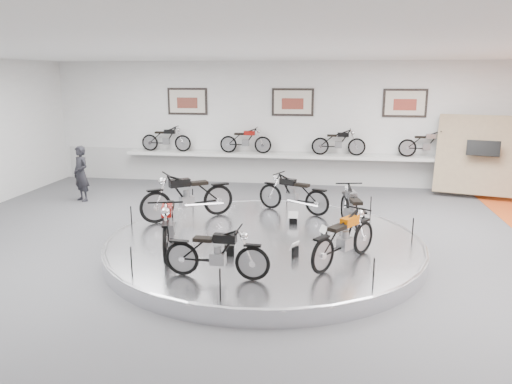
# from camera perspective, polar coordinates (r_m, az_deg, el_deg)

# --- Properties ---
(floor) EXTENTS (16.00, 16.00, 0.00)m
(floor) POSITION_cam_1_polar(r_m,az_deg,el_deg) (10.03, 0.72, -7.50)
(floor) COLOR #505053
(floor) RESTS_ON ground
(ceiling) EXTENTS (16.00, 16.00, 0.00)m
(ceiling) POSITION_cam_1_polar(r_m,az_deg,el_deg) (9.39, 0.79, 15.98)
(ceiling) COLOR white
(ceiling) RESTS_ON wall_back
(wall_back) EXTENTS (16.00, 0.00, 16.00)m
(wall_back) POSITION_cam_1_polar(r_m,az_deg,el_deg) (16.42, 4.18, 7.77)
(wall_back) COLOR silver
(wall_back) RESTS_ON floor
(wall_front) EXTENTS (16.00, 0.00, 16.00)m
(wall_front) POSITION_cam_1_polar(r_m,az_deg,el_deg) (3.05, -18.80, -17.99)
(wall_front) COLOR silver
(wall_front) RESTS_ON floor
(dado_band) EXTENTS (15.68, 0.04, 1.10)m
(dado_band) POSITION_cam_1_polar(r_m,az_deg,el_deg) (16.60, 4.09, 2.77)
(dado_band) COLOR #BCBCBA
(dado_band) RESTS_ON floor
(display_platform) EXTENTS (6.40, 6.40, 0.30)m
(display_platform) POSITION_cam_1_polar(r_m,az_deg,el_deg) (10.26, 0.96, -6.13)
(display_platform) COLOR silver
(display_platform) RESTS_ON floor
(platform_rim) EXTENTS (6.40, 6.40, 0.10)m
(platform_rim) POSITION_cam_1_polar(r_m,az_deg,el_deg) (10.22, 0.96, -5.49)
(platform_rim) COLOR #B2B2BA
(platform_rim) RESTS_ON display_platform
(shelf) EXTENTS (11.00, 0.55, 0.10)m
(shelf) POSITION_cam_1_polar(r_m,az_deg,el_deg) (16.25, 4.04, 4.16)
(shelf) COLOR silver
(shelf) RESTS_ON wall_back
(poster_left) EXTENTS (1.35, 0.06, 0.88)m
(poster_left) POSITION_cam_1_polar(r_m,az_deg,el_deg) (16.97, -7.85, 10.23)
(poster_left) COLOR beige
(poster_left) RESTS_ON wall_back
(poster_center) EXTENTS (1.35, 0.06, 0.88)m
(poster_center) POSITION_cam_1_polar(r_m,az_deg,el_deg) (16.33, 4.21, 10.20)
(poster_center) COLOR beige
(poster_center) RESTS_ON wall_back
(poster_right) EXTENTS (1.35, 0.06, 0.88)m
(poster_right) POSITION_cam_1_polar(r_m,az_deg,el_deg) (16.42, 16.66, 9.71)
(poster_right) COLOR beige
(poster_right) RESTS_ON wall_back
(display_panel) EXTENTS (2.56, 1.52, 2.30)m
(display_panel) POSITION_cam_1_polar(r_m,az_deg,el_deg) (16.15, 24.13, 3.88)
(display_panel) COLOR #9F8863
(display_panel) RESTS_ON floor
(shelf_bike_a) EXTENTS (1.22, 0.43, 0.73)m
(shelf_bike_a) POSITION_cam_1_polar(r_m,az_deg,el_deg) (17.04, -10.23, 5.82)
(shelf_bike_a) COLOR black
(shelf_bike_a) RESTS_ON shelf
(shelf_bike_b) EXTENTS (1.22, 0.43, 0.73)m
(shelf_bike_b) POSITION_cam_1_polar(r_m,az_deg,el_deg) (16.37, -1.20, 5.73)
(shelf_bike_b) COLOR maroon
(shelf_bike_b) RESTS_ON shelf
(shelf_bike_c) EXTENTS (1.22, 0.43, 0.73)m
(shelf_bike_c) POSITION_cam_1_polar(r_m,az_deg,el_deg) (16.13, 9.40, 5.44)
(shelf_bike_c) COLOR black
(shelf_bike_c) RESTS_ON shelf
(shelf_bike_d) EXTENTS (1.22, 0.43, 0.73)m
(shelf_bike_d) POSITION_cam_1_polar(r_m,az_deg,el_deg) (16.39, 18.91, 5.03)
(shelf_bike_d) COLOR #A8A8AC
(shelf_bike_d) RESTS_ON shelf
(bike_a) EXTENTS (0.93, 1.77, 0.99)m
(bike_a) POSITION_cam_1_polar(r_m,az_deg,el_deg) (10.66, 10.98, -2.00)
(bike_a) COLOR #A8A8AC
(bike_a) RESTS_ON display_platform
(bike_b) EXTENTS (1.70, 1.16, 0.94)m
(bike_b) POSITION_cam_1_polar(r_m,az_deg,el_deg) (12.05, 4.28, -0.14)
(bike_b) COLOR black
(bike_b) RESTS_ON display_platform
(bike_c) EXTENTS (1.93, 1.64, 1.12)m
(bike_c) POSITION_cam_1_polar(r_m,az_deg,el_deg) (11.53, -7.83, -0.40)
(bike_c) COLOR black
(bike_c) RESTS_ON display_platform
(bike_d) EXTENTS (1.09, 1.92, 1.07)m
(bike_d) POSITION_cam_1_polar(r_m,az_deg,el_deg) (9.54, -10.01, -3.50)
(bike_d) COLOR maroon
(bike_d) RESTS_ON display_platform
(bike_e) EXTENTS (1.52, 0.59, 0.88)m
(bike_e) POSITION_cam_1_polar(r_m,az_deg,el_deg) (8.18, -4.52, -6.89)
(bike_e) COLOR black
(bike_e) RESTS_ON display_platform
(bike_f) EXTENTS (1.38, 1.66, 0.95)m
(bike_f) POSITION_cam_1_polar(r_m,az_deg,el_deg) (8.90, 10.06, -5.15)
(bike_f) COLOR #BF5402
(bike_f) RESTS_ON display_platform
(visitor) EXTENTS (0.70, 0.63, 1.60)m
(visitor) POSITION_cam_1_polar(r_m,az_deg,el_deg) (15.13, -19.36, 2.00)
(visitor) COLOR black
(visitor) RESTS_ON floor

